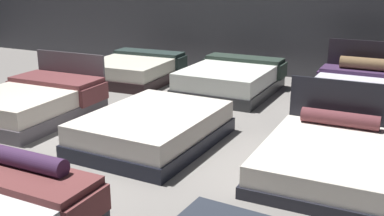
{
  "coord_description": "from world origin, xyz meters",
  "views": [
    {
      "loc": [
        3.21,
        -4.92,
        2.36
      ],
      "look_at": [
        0.36,
        0.78,
        0.43
      ],
      "focal_mm": 42.72,
      "sensor_mm": 36.0,
      "label": 1
    }
  ],
  "objects_px": {
    "bed_3": "(34,102)",
    "bed_6": "(134,70)",
    "bed_4": "(153,128)",
    "bed_7": "(231,80)",
    "bed_5": "(328,157)",
    "bed_8": "(358,92)"
  },
  "relations": [
    {
      "from": "bed_3",
      "to": "bed_8",
      "type": "distance_m",
      "value": 5.58
    },
    {
      "from": "bed_4",
      "to": "bed_5",
      "type": "xyz_separation_m",
      "value": [
        2.38,
        0.1,
        -0.02
      ]
    },
    {
      "from": "bed_3",
      "to": "bed_8",
      "type": "xyz_separation_m",
      "value": [
        4.71,
        2.98,
        0.02
      ]
    },
    {
      "from": "bed_3",
      "to": "bed_6",
      "type": "bearing_deg",
      "value": 87.75
    },
    {
      "from": "bed_6",
      "to": "bed_8",
      "type": "relative_size",
      "value": 1.05
    },
    {
      "from": "bed_7",
      "to": "bed_8",
      "type": "height_order",
      "value": "bed_8"
    },
    {
      "from": "bed_7",
      "to": "bed_3",
      "type": "bearing_deg",
      "value": -128.07
    },
    {
      "from": "bed_6",
      "to": "bed_7",
      "type": "distance_m",
      "value": 2.28
    },
    {
      "from": "bed_3",
      "to": "bed_4",
      "type": "distance_m",
      "value": 2.39
    },
    {
      "from": "bed_4",
      "to": "bed_7",
      "type": "height_order",
      "value": "bed_7"
    },
    {
      "from": "bed_3",
      "to": "bed_4",
      "type": "bearing_deg",
      "value": -5.17
    },
    {
      "from": "bed_3",
      "to": "bed_7",
      "type": "bearing_deg",
      "value": 50.25
    },
    {
      "from": "bed_4",
      "to": "bed_7",
      "type": "relative_size",
      "value": 1.02
    },
    {
      "from": "bed_7",
      "to": "bed_8",
      "type": "bearing_deg",
      "value": 0.97
    },
    {
      "from": "bed_7",
      "to": "bed_5",
      "type": "bearing_deg",
      "value": -50.52
    },
    {
      "from": "bed_7",
      "to": "bed_6",
      "type": "bearing_deg",
      "value": -179.93
    },
    {
      "from": "bed_4",
      "to": "bed_6",
      "type": "bearing_deg",
      "value": 128.71
    },
    {
      "from": "bed_3",
      "to": "bed_8",
      "type": "bearing_deg",
      "value": 30.67
    },
    {
      "from": "bed_5",
      "to": "bed_7",
      "type": "xyz_separation_m",
      "value": [
        -2.46,
        2.99,
        0.06
      ]
    },
    {
      "from": "bed_3",
      "to": "bed_7",
      "type": "distance_m",
      "value": 3.74
    },
    {
      "from": "bed_6",
      "to": "bed_3",
      "type": "bearing_deg",
      "value": -93.5
    },
    {
      "from": "bed_3",
      "to": "bed_6",
      "type": "height_order",
      "value": "bed_3"
    }
  ]
}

